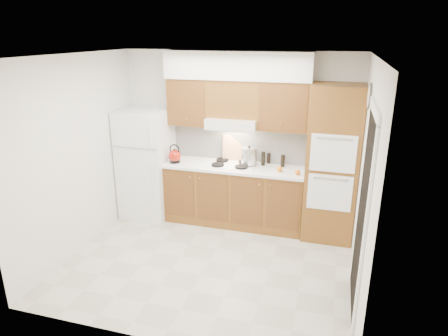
{
  "coord_description": "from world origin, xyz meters",
  "views": [
    {
      "loc": [
        1.45,
        -4.33,
        2.84
      ],
      "look_at": [
        0.07,
        0.45,
        1.15
      ],
      "focal_mm": 32.0,
      "sensor_mm": 36.0,
      "label": 1
    }
  ],
  "objects_px": {
    "kettle": "(175,156)",
    "oven_cabinet": "(332,164)",
    "fridge": "(147,164)",
    "stock_pot": "(249,156)"
  },
  "relations": [
    {
      "from": "stock_pot",
      "to": "oven_cabinet",
      "type": "bearing_deg",
      "value": -4.08
    },
    {
      "from": "fridge",
      "to": "stock_pot",
      "type": "bearing_deg",
      "value": 4.24
    },
    {
      "from": "fridge",
      "to": "kettle",
      "type": "bearing_deg",
      "value": -6.57
    },
    {
      "from": "fridge",
      "to": "kettle",
      "type": "relative_size",
      "value": 8.91
    },
    {
      "from": "kettle",
      "to": "fridge",
      "type": "bearing_deg",
      "value": 149.93
    },
    {
      "from": "kettle",
      "to": "stock_pot",
      "type": "relative_size",
      "value": 0.8
    },
    {
      "from": "fridge",
      "to": "kettle",
      "type": "distance_m",
      "value": 0.55
    },
    {
      "from": "fridge",
      "to": "oven_cabinet",
      "type": "bearing_deg",
      "value": 0.7
    },
    {
      "from": "kettle",
      "to": "oven_cabinet",
      "type": "bearing_deg",
      "value": -21.2
    },
    {
      "from": "fridge",
      "to": "oven_cabinet",
      "type": "xyz_separation_m",
      "value": [
        2.85,
        0.03,
        0.24
      ]
    }
  ]
}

